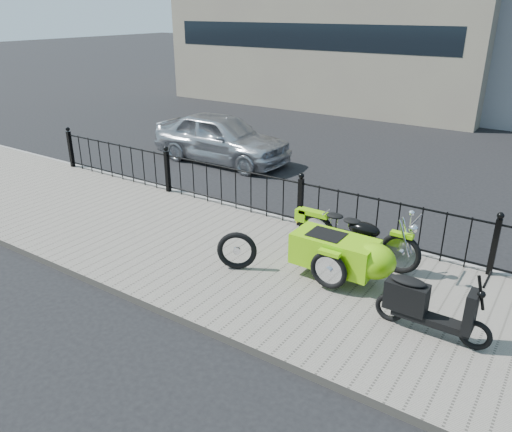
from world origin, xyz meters
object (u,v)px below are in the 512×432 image
Objects in this scene: motorcycle_sidecar at (349,251)px; sedan_car at (221,138)px; scooter at (424,305)px; spare_tire at (237,251)px.

sedan_car is at bearing 143.35° from motorcycle_sidecar.
motorcycle_sidecar is at bearing 151.72° from scooter.
spare_tire is (-3.04, 0.02, -0.07)m from scooter.
spare_tire is 6.63m from sedan_car.
sedan_car is (-7.27, 5.12, 0.17)m from scooter.
motorcycle_sidecar is at bearing -127.19° from sedan_car.
motorcycle_sidecar is 1.61m from scooter.
scooter is at bearing -0.43° from spare_tire.
scooter is 0.37× the size of sedan_car.
sedan_car reaches higher than motorcycle_sidecar.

